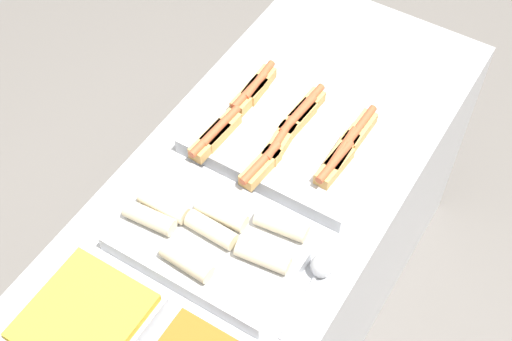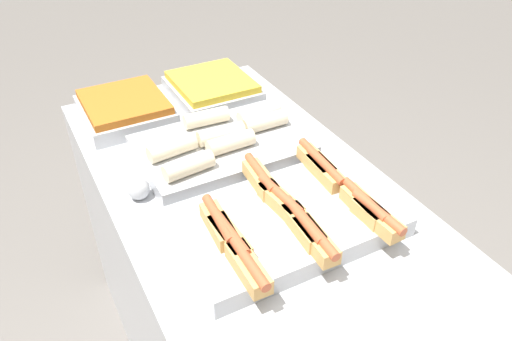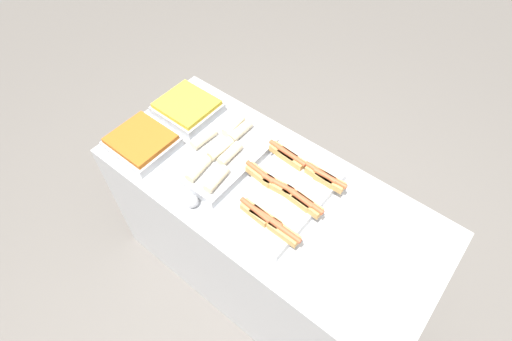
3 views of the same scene
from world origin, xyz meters
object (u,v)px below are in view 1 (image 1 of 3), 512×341
serving_spoon_near (320,269)px  tray_wraps (212,238)px  tray_side_back (85,321)px  tray_hotdogs (284,141)px

serving_spoon_near → tray_wraps: bearing=103.7°
tray_side_back → serving_spoon_near: 0.57m
serving_spoon_near → tray_hotdogs: bearing=42.7°
tray_side_back → serving_spoon_near: bearing=-43.9°
tray_hotdogs → tray_side_back: tray_hotdogs is taller
tray_side_back → serving_spoon_near: size_ratio=1.21×
tray_wraps → serving_spoon_near: tray_wraps is taller
tray_wraps → tray_side_back: (-0.35, 0.12, 0.00)m
tray_wraps → tray_hotdogs: bearing=0.6°
tray_wraps → tray_side_back: tray_wraps is taller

